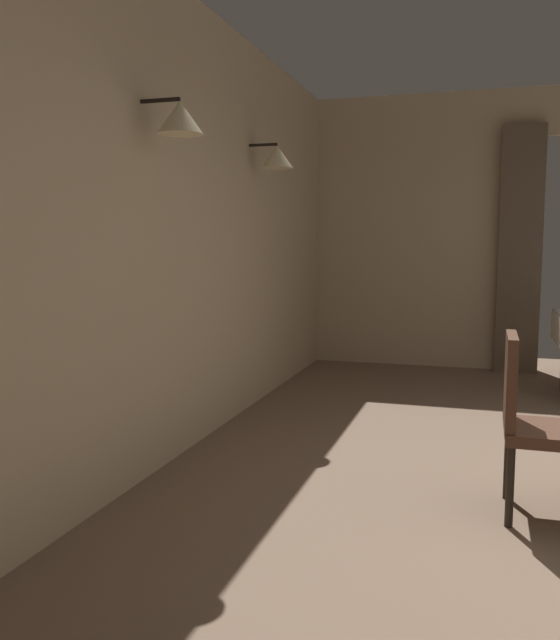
{
  "coord_description": "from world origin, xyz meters",
  "views": [
    {
      "loc": [
        -1.25,
        -3.47,
        1.39
      ],
      "look_at": [
        -2.43,
        0.35,
        0.93
      ],
      "focal_mm": 37.54,
      "sensor_mm": 36.0,
      "label": 1
    }
  ],
  "objects": [
    {
      "name": "wall_left",
      "position": [
        -3.2,
        0.0,
        1.51
      ],
      "size": [
        0.49,
        8.4,
        3.0
      ],
      "color": "tan",
      "rests_on": "ground"
    },
    {
      "name": "chair_mid_left",
      "position": [
        -0.99,
        0.06,
        0.52
      ],
      "size": [
        0.44,
        0.44,
        0.93
      ],
      "color": "black",
      "rests_on": "ground"
    }
  ]
}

